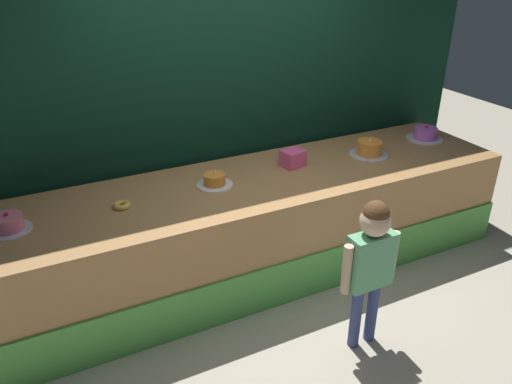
# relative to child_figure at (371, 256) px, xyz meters

# --- Properties ---
(ground_plane) EXTENTS (12.00, 12.00, 0.00)m
(ground_plane) POSITION_rel_child_figure_xyz_m (-0.24, 0.62, -0.74)
(ground_plane) COLOR #BCB29E
(stage_platform) EXTENTS (4.36, 1.08, 0.86)m
(stage_platform) POSITION_rel_child_figure_xyz_m (-0.24, 1.15, -0.31)
(stage_platform) COLOR #B27F4C
(stage_platform) RESTS_ON ground_plane
(curtain_backdrop) EXTENTS (5.02, 0.08, 2.99)m
(curtain_backdrop) POSITION_rel_child_figure_xyz_m (-0.24, 1.78, 0.76)
(curtain_backdrop) COLOR black
(curtain_backdrop) RESTS_ON ground_plane
(child_figure) EXTENTS (0.44, 0.20, 1.14)m
(child_figure) POSITION_rel_child_figure_xyz_m (0.00, 0.00, 0.00)
(child_figure) COLOR #3F4C8C
(child_figure) RESTS_ON ground_plane
(pink_box) EXTENTS (0.21, 0.19, 0.14)m
(pink_box) POSITION_rel_child_figure_xyz_m (0.13, 1.27, 0.19)
(pink_box) COLOR #F85895
(pink_box) RESTS_ON stage_platform
(donut) EXTENTS (0.12, 0.12, 0.04)m
(donut) POSITION_rel_child_figure_xyz_m (-1.35, 1.16, 0.14)
(donut) COLOR #F2BF4C
(donut) RESTS_ON stage_platform
(cake_far_left) EXTENTS (0.28, 0.28, 0.14)m
(cake_far_left) POSITION_rel_child_figure_xyz_m (-2.09, 1.17, 0.18)
(cake_far_left) COLOR silver
(cake_far_left) RESTS_ON stage_platform
(cake_center_left) EXTENTS (0.29, 0.29, 0.14)m
(cake_center_left) POSITION_rel_child_figure_xyz_m (-0.61, 1.21, 0.17)
(cake_center_left) COLOR white
(cake_center_left) RESTS_ON stage_platform
(cake_center_right) EXTENTS (0.35, 0.35, 0.17)m
(cake_center_right) POSITION_rel_child_figure_xyz_m (0.88, 1.17, 0.18)
(cake_center_right) COLOR silver
(cake_center_right) RESTS_ON stage_platform
(cake_far_right) EXTENTS (0.35, 0.35, 0.15)m
(cake_far_right) POSITION_rel_child_figure_xyz_m (1.62, 1.26, 0.18)
(cake_far_right) COLOR silver
(cake_far_right) RESTS_ON stage_platform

